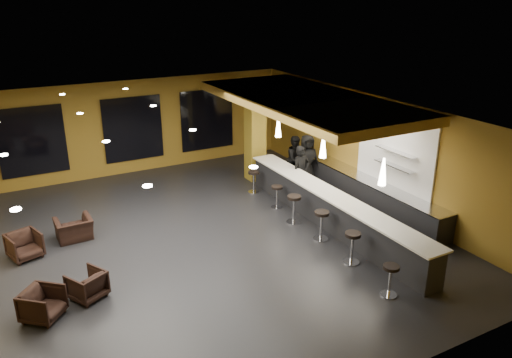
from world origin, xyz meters
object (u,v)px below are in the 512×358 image
pendant_0 (383,172)px  bar_stool_5 (254,179)px  bar_stool_0 (390,276)px  staff_a (301,172)px  bar_counter (330,211)px  armchair_b (87,285)px  bar_stool_3 (294,206)px  staff_b (296,159)px  bar_stool_2 (322,222)px  staff_c (307,160)px  prep_counter (372,195)px  armchair_a (43,304)px  bar_stool_4 (277,194)px  pendant_2 (278,127)px  bar_stool_1 (352,244)px  column (255,133)px  armchair_d (74,229)px  pendant_1 (323,146)px  armchair_c (25,246)px

pendant_0 → bar_stool_5: pendant_0 is taller
bar_stool_0 → pendant_0: bearing=58.4°
staff_a → bar_counter: bearing=-106.7°
bar_counter → armchair_b: size_ratio=11.06×
staff_a → bar_stool_3: 2.07m
staff_b → bar_stool_2: size_ratio=2.02×
staff_c → bar_stool_0: 7.07m
prep_counter → armchair_a: (-9.95, -1.20, -0.08)m
prep_counter → staff_c: size_ratio=3.23×
bar_stool_3 → bar_stool_4: bearing=84.0°
pendant_2 → bar_stool_1: bearing=-98.8°
staff_a → prep_counter: bearing=-55.1°
staff_c → bar_stool_1: staff_c is taller
pendant_0 → bar_stool_5: bearing=97.3°
staff_a → bar_stool_5: staff_a is taller
bar_stool_1 → pendant_0: bearing=-2.7°
pendant_0 → armchair_a: size_ratio=0.92×
staff_c → staff_b: bearing=116.2°
column → armchair_d: bearing=-164.7°
pendant_1 → armchair_d: size_ratio=0.73×
pendant_2 → bar_stool_5: bearing=148.5°
column → staff_c: column is taller
pendant_1 → bar_stool_4: size_ratio=0.95×
pendant_2 → staff_b: (1.14, 0.64, -1.49)m
staff_b → bar_stool_3: (-1.93, -2.91, -0.30)m
pendant_1 → armchair_d: (-6.73, 2.26, -2.04)m
staff_a → bar_stool_0: size_ratio=2.31×
staff_b → staff_c: 0.52m
staff_b → pendant_0: bearing=-112.0°
armchair_a → bar_stool_2: size_ratio=0.90×
pendant_0 → pendant_2: 5.00m
bar_stool_4 → staff_b: bearing=43.6°
pendant_0 → staff_a: 4.59m
pendant_2 → staff_a: 1.68m
armchair_b → pendant_1: bearing=158.7°
column → pendant_0: size_ratio=5.00×
pendant_1 → armchair_b: bearing=-173.0°
pendant_1 → bar_stool_2: (-0.70, -1.04, -1.81)m
pendant_1 → armchair_a: 8.28m
pendant_0 → staff_a: (0.50, 4.32, -1.46)m
staff_a → bar_stool_4: bearing=-165.8°
pendant_1 → pendant_2: bearing=90.0°
pendant_0 → bar_stool_0: bearing=-121.6°
pendant_2 → bar_stool_0: bearing=-98.2°
armchair_c → armchair_d: 1.39m
bar_counter → staff_a: bearing=77.9°
bar_stool_3 → staff_c: bearing=49.4°
armchair_a → bar_stool_5: 8.34m
prep_counter → bar_stool_3: 2.80m
bar_counter → prep_counter: 2.06m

